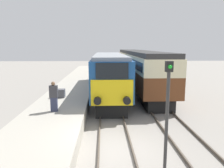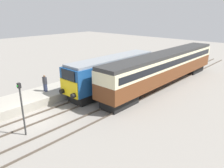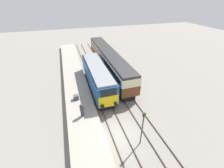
{
  "view_description": "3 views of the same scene",
  "coord_description": "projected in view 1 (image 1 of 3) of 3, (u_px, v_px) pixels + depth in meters",
  "views": [
    {
      "loc": [
        -0.51,
        -8.86,
        4.43
      ],
      "look_at": [
        0.0,
        3.66,
        2.29
      ],
      "focal_mm": 35.0,
      "sensor_mm": 36.0,
      "label": 1
    },
    {
      "loc": [
        15.66,
        -7.71,
        8.51
      ],
      "look_at": [
        1.7,
        7.66,
        1.6
      ],
      "focal_mm": 35.0,
      "sensor_mm": 36.0,
      "label": 2
    },
    {
      "loc": [
        -3.95,
        -10.15,
        12.82
      ],
      "look_at": [
        1.7,
        7.66,
        1.6
      ],
      "focal_mm": 24.0,
      "sensor_mm": 36.0,
      "label": 3
    }
  ],
  "objects": [
    {
      "name": "rails_near_track",
      "position": [
        111.0,
        114.0,
        14.41
      ],
      "size": [
        1.51,
        60.0,
        0.14
      ],
      "color": "#4C4238",
      "rests_on": "ground_plane"
    },
    {
      "name": "person_on_platform",
      "position": [
        54.0,
        97.0,
        12.17
      ],
      "size": [
        0.44,
        0.26,
        1.7
      ],
      "color": "#2D334C",
      "rests_on": "platform_left"
    },
    {
      "name": "luggage_crate",
      "position": [
        60.0,
        93.0,
        15.64
      ],
      "size": [
        0.7,
        0.56,
        0.6
      ],
      "color": "#4C4C51",
      "rests_on": "platform_left"
    },
    {
      "name": "ground_plane",
      "position": [
        115.0,
        150.0,
        9.5
      ],
      "size": [
        120.0,
        120.0,
        0.0
      ],
      "primitive_type": "plane",
      "color": "gray"
    },
    {
      "name": "signal_post",
      "position": [
        167.0,
        108.0,
        7.54
      ],
      "size": [
        0.24,
        0.28,
        3.96
      ],
      "color": "#333333",
      "rests_on": "ground_plane"
    },
    {
      "name": "passenger_carriage",
      "position": [
        138.0,
        65.0,
        24.19
      ],
      "size": [
        2.75,
        21.09,
        4.0
      ],
      "color": "black",
      "rests_on": "ground_plane"
    },
    {
      "name": "locomotive",
      "position": [
        109.0,
        74.0,
        18.66
      ],
      "size": [
        2.7,
        12.51,
        3.81
      ],
      "color": "black",
      "rests_on": "ground_plane"
    },
    {
      "name": "rails_far_track",
      "position": [
        162.0,
        113.0,
        14.55
      ],
      "size": [
        1.5,
        60.0,
        0.14
      ],
      "color": "#4C4238",
      "rests_on": "ground_plane"
    },
    {
      "name": "platform_left",
      "position": [
        68.0,
        98.0,
        17.17
      ],
      "size": [
        3.5,
        50.0,
        0.83
      ],
      "color": "#9E998C",
      "rests_on": "ground_plane"
    }
  ]
}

